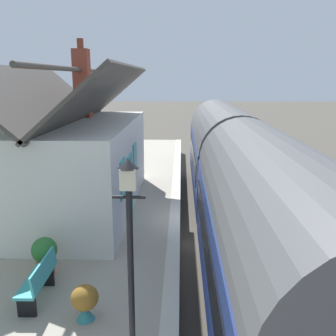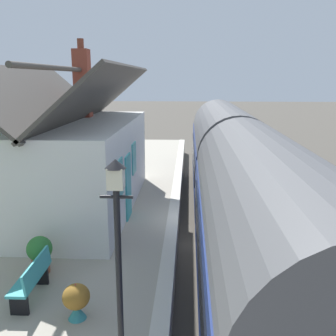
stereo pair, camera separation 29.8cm
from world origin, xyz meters
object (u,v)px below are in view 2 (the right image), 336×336
at_px(planter_bench_right, 76,300).
at_px(lamp_post_platform, 117,222).
at_px(bench_by_lamp, 130,161).
at_px(planter_edge_near, 40,253).
at_px(bench_mid_platform, 32,278).
at_px(train, 237,181).
at_px(station_building, 74,161).

relative_size(planter_bench_right, lamp_post_platform, 0.22).
bearing_deg(bench_by_lamp, planter_edge_near, 177.08).
relative_size(bench_by_lamp, planter_edge_near, 1.56).
distance_m(bench_mid_platform, bench_by_lamp, 11.36).
height_order(train, planter_edge_near, train).
bearing_deg(planter_edge_near, bench_by_lamp, -2.92).
distance_m(bench_by_lamp, planter_edge_near, 10.30).
distance_m(train, bench_by_lamp, 7.81).
bearing_deg(station_building, bench_by_lamp, -10.78).
xyz_separation_m(train, planter_bench_right, (-5.63, 3.68, -0.85)).
relative_size(planter_edge_near, planter_bench_right, 1.20).
height_order(bench_mid_platform, bench_by_lamp, same).
distance_m(train, lamp_post_platform, 7.17).
height_order(train, lamp_post_platform, train).
height_order(planter_edge_near, planter_bench_right, planter_edge_near).
height_order(bench_mid_platform, planter_bench_right, bench_mid_platform).
xyz_separation_m(planter_edge_near, lamp_post_platform, (-2.61, -2.38, 1.85)).
distance_m(station_building, bench_by_lamp, 5.80).
bearing_deg(train, bench_mid_platform, 136.47).
bearing_deg(station_building, planter_bench_right, -163.44).
relative_size(train, lamp_post_platform, 5.56).
distance_m(station_building, lamp_post_platform, 7.90).
height_order(train, bench_by_lamp, train).
bearing_deg(bench_by_lamp, bench_mid_platform, 178.69).
xyz_separation_m(station_building, planter_bench_right, (-6.39, -1.90, -1.27)).
xyz_separation_m(station_building, bench_mid_platform, (-5.78, -0.80, -1.19)).
relative_size(station_building, bench_by_lamp, 6.02).
xyz_separation_m(bench_by_lamp, lamp_post_platform, (-12.89, -1.86, 1.88)).
height_order(station_building, planter_edge_near, station_building).
distance_m(train, station_building, 5.64).
xyz_separation_m(planter_edge_near, planter_bench_right, (-1.68, -1.36, -0.11)).
relative_size(bench_mid_platform, planter_bench_right, 1.88).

